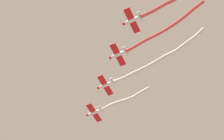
{
  "coord_description": "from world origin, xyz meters",
  "views": [
    {
      "loc": [
        -25.63,
        -64.76,
        3.46
      ],
      "look_at": [
        -4.04,
        -20.14,
        80.16
      ],
      "focal_mm": 54.57,
      "sensor_mm": 36.0,
      "label": 1
    }
  ],
  "objects_px": {
    "airplane_left_wing": "(106,85)",
    "airplane_slot": "(132,20)",
    "airplane_right_wing": "(118,54)",
    "airplane_lead": "(94,112)"
  },
  "relations": [
    {
      "from": "airplane_right_wing",
      "to": "airplane_slot",
      "type": "distance_m",
      "value": 10.19
    },
    {
      "from": "airplane_slot",
      "to": "airplane_right_wing",
      "type": "bearing_deg",
      "value": -45.91
    },
    {
      "from": "airplane_lead",
      "to": "airplane_slot",
      "type": "relative_size",
      "value": 1.01
    },
    {
      "from": "airplane_left_wing",
      "to": "airplane_slot",
      "type": "distance_m",
      "value": 20.39
    },
    {
      "from": "airplane_left_wing",
      "to": "airplane_right_wing",
      "type": "xyz_separation_m",
      "value": [
        -1.15,
        -10.12,
        0.25
      ]
    },
    {
      "from": "airplane_right_wing",
      "to": "airplane_slot",
      "type": "height_order",
      "value": "airplane_slot"
    },
    {
      "from": "airplane_left_wing",
      "to": "airplane_right_wing",
      "type": "height_order",
      "value": "airplane_right_wing"
    },
    {
      "from": "airplane_right_wing",
      "to": "airplane_left_wing",
      "type": "bearing_deg",
      "value": -45.5
    },
    {
      "from": "airplane_lead",
      "to": "airplane_right_wing",
      "type": "distance_m",
      "value": 20.39
    },
    {
      "from": "airplane_left_wing",
      "to": "airplane_right_wing",
      "type": "bearing_deg",
      "value": 134.57
    }
  ]
}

